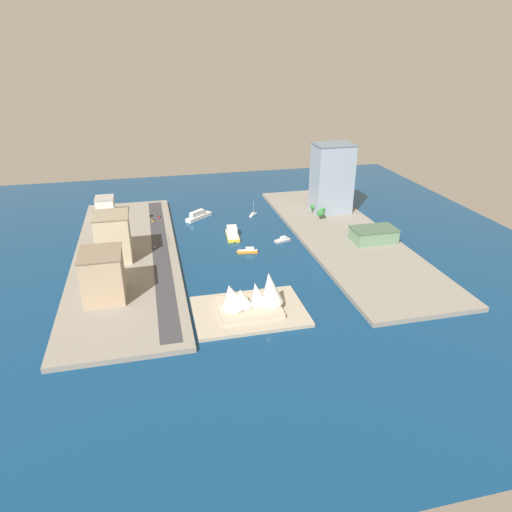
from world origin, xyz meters
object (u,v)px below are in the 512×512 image
at_px(office_block_beige, 113,237).
at_px(pickup_red, 159,216).
at_px(sedan_silver, 155,246).
at_px(sailboat_small_white, 253,214).
at_px(suv_black, 151,215).
at_px(water_taxi_orange, 248,251).
at_px(opera_landmark, 251,297).
at_px(tower_tall_glass, 332,178).
at_px(ferry_yellow_fast, 232,233).
at_px(hotel_broad_white, 105,207).
at_px(yacht_sleek_gray, 282,240).
at_px(traffic_light_waterfront, 169,240).
at_px(terminal_long_green, 374,235).
at_px(taxi_yellow_cab, 153,220).
at_px(ferry_white_commuter, 199,216).
at_px(apartment_midrise_tan, 103,275).

xyz_separation_m(office_block_beige, pickup_red, (-32.10, -78.01, -15.13)).
bearing_deg(sedan_silver, sailboat_small_white, -145.92).
bearing_deg(suv_black, pickup_red, 143.19).
height_order(water_taxi_orange, opera_landmark, opera_landmark).
xyz_separation_m(tower_tall_glass, office_block_beige, (179.18, 61.75, -13.07)).
relative_size(ferry_yellow_fast, opera_landmark, 0.69).
distance_m(sailboat_small_white, ferry_yellow_fast, 51.06).
relative_size(sailboat_small_white, tower_tall_glass, 0.22).
bearing_deg(sedan_silver, hotel_broad_white, -64.06).
distance_m(water_taxi_orange, opera_landmark, 82.14).
relative_size(yacht_sleek_gray, sedan_silver, 3.18).
height_order(water_taxi_orange, traffic_light_waterfront, traffic_light_waterfront).
relative_size(tower_tall_glass, traffic_light_waterfront, 8.96).
bearing_deg(opera_landmark, traffic_light_waterfront, -68.90).
bearing_deg(hotel_broad_white, terminal_long_green, 152.25).
bearing_deg(opera_landmark, water_taxi_orange, -101.20).
xyz_separation_m(hotel_broad_white, pickup_red, (-43.26, 13.48, -7.41)).
bearing_deg(taxi_yellow_cab, ferry_white_commuter, -171.55).
distance_m(sailboat_small_white, hotel_broad_white, 125.56).
bearing_deg(hotel_broad_white, pickup_red, 162.70).
xyz_separation_m(water_taxi_orange, opera_landmark, (15.86, 80.13, 8.61)).
bearing_deg(office_block_beige, tower_tall_glass, -160.99).
height_order(sailboat_small_white, hotel_broad_white, hotel_broad_white).
xyz_separation_m(office_block_beige, apartment_midrise_tan, (3.45, 53.59, -1.83)).
relative_size(sailboat_small_white, ferry_yellow_fast, 0.49).
bearing_deg(pickup_red, taxi_yellow_cab, 58.21).
height_order(ferry_yellow_fast, water_taxi_orange, ferry_yellow_fast).
bearing_deg(apartment_midrise_tan, traffic_light_waterfront, -120.66).
bearing_deg(tower_tall_glass, ferry_white_commuter, -6.67).
relative_size(tower_tall_glass, opera_landmark, 1.57).
bearing_deg(yacht_sleek_gray, suv_black, -37.53).
height_order(sailboat_small_white, taxi_yellow_cab, sailboat_small_white).
distance_m(ferry_yellow_fast, ferry_white_commuter, 50.38).
relative_size(hotel_broad_white, suv_black, 4.20).
bearing_deg(terminal_long_green, office_block_beige, -3.56).
relative_size(apartment_midrise_tan, traffic_light_waterfront, 4.37).
distance_m(ferry_white_commuter, suv_black, 40.23).
xyz_separation_m(water_taxi_orange, apartment_midrise_tan, (94.22, 49.05, 15.66)).
distance_m(apartment_midrise_tan, opera_landmark, 84.60).
bearing_deg(taxi_yellow_cab, opera_landmark, 107.37).
bearing_deg(office_block_beige, sailboat_small_white, -147.15).
xyz_separation_m(apartment_midrise_tan, suv_black, (-29.19, -136.35, -13.35)).
bearing_deg(tower_tall_glass, sedan_silver, 17.23).
xyz_separation_m(taxi_yellow_cab, traffic_light_waterfront, (-10.03, 55.13, 3.46)).
height_order(water_taxi_orange, hotel_broad_white, hotel_broad_white).
xyz_separation_m(water_taxi_orange, hotel_broad_white, (101.94, -96.03, 9.78)).
xyz_separation_m(sedan_silver, traffic_light_waterfront, (-10.40, 0.13, 3.42)).
bearing_deg(terminal_long_green, suv_black, -30.69).
xyz_separation_m(yacht_sleek_gray, traffic_light_waterfront, (84.07, -4.49, 5.99)).
distance_m(terminal_long_green, suv_black, 184.72).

